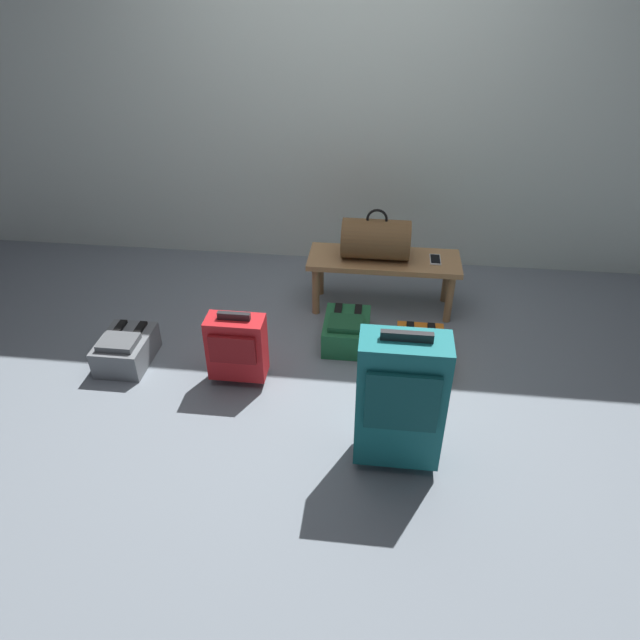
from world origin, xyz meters
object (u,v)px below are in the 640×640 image
(cell_phone, at_px, (435,259))
(suitcase_small_red, at_px, (237,347))
(duffel_bag_brown, at_px, (376,239))
(suitcase_upright_teal, at_px, (400,400))
(bench, at_px, (384,265))
(backpack_orange, at_px, (420,351))
(backpack_grey, at_px, (126,349))
(backpack_green, at_px, (347,331))

(cell_phone, xyz_separation_m, suitcase_small_red, (-1.12, -0.91, -0.14))
(duffel_bag_brown, bearing_deg, suitcase_upright_teal, -83.31)
(bench, bearing_deg, backpack_orange, -68.59)
(suitcase_upright_teal, distance_m, backpack_grey, 1.73)
(suitcase_upright_teal, relative_size, suitcase_small_red, 1.64)
(cell_phone, xyz_separation_m, backpack_grey, (-1.83, -0.81, -0.29))
(bench, height_order, cell_phone, cell_phone)
(backpack_green, relative_size, backpack_grey, 1.00)
(duffel_bag_brown, bearing_deg, bench, -0.00)
(suitcase_small_red, height_order, backpack_orange, suitcase_small_red)
(cell_phone, bearing_deg, backpack_grey, -156.07)
(duffel_bag_brown, distance_m, backpack_grey, 1.70)
(suitcase_upright_teal, height_order, suitcase_small_red, suitcase_upright_teal)
(suitcase_small_red, bearing_deg, bench, 48.86)
(duffel_bag_brown, height_order, backpack_green, duffel_bag_brown)
(duffel_bag_brown, bearing_deg, backpack_green, -107.30)
(suitcase_small_red, distance_m, backpack_grey, 0.73)
(backpack_orange, bearing_deg, suitcase_small_red, -164.84)
(suitcase_small_red, distance_m, backpack_green, 0.74)
(backpack_grey, bearing_deg, cell_phone, 23.93)
(cell_phone, relative_size, suitcase_upright_teal, 0.19)
(suitcase_upright_teal, distance_m, suitcase_small_red, 1.03)
(suitcase_upright_teal, bearing_deg, cell_phone, 80.76)
(duffel_bag_brown, distance_m, backpack_green, 0.64)
(bench, relative_size, suitcase_upright_teal, 1.33)
(backpack_grey, bearing_deg, bench, 28.31)
(bench, distance_m, suitcase_small_red, 1.20)
(backpack_grey, bearing_deg, duffel_bag_brown, 29.34)
(bench, bearing_deg, suitcase_upright_teal, -85.82)
(backpack_orange, height_order, backpack_grey, same)
(suitcase_upright_teal, height_order, backpack_orange, suitcase_upright_teal)
(suitcase_small_red, relative_size, backpack_grey, 1.21)
(backpack_green, bearing_deg, duffel_bag_brown, 72.70)
(duffel_bag_brown, relative_size, backpack_grey, 1.16)
(suitcase_upright_teal, bearing_deg, backpack_green, 108.05)
(backpack_green, bearing_deg, backpack_orange, -19.72)
(backpack_green, xyz_separation_m, backpack_orange, (0.45, -0.16, 0.00))
(bench, distance_m, backpack_grey, 1.71)
(duffel_bag_brown, height_order, backpack_orange, duffel_bag_brown)
(bench, distance_m, backpack_orange, 0.71)
(duffel_bag_brown, bearing_deg, backpack_orange, -63.79)
(duffel_bag_brown, relative_size, backpack_green, 1.16)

